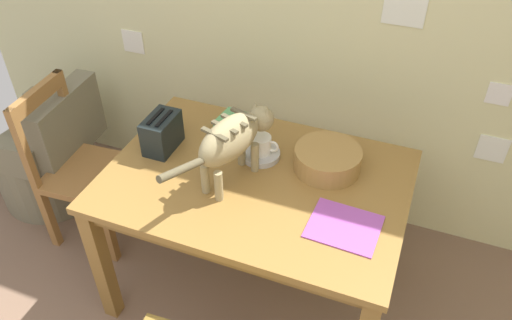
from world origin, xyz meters
TOP-DOWN VIEW (x-y plane):
  - wall_rear at (-0.00, 2.23)m, footprint 4.40×0.11m
  - dining_table at (-0.02, 1.43)m, footprint 1.32×0.93m
  - cat at (-0.11, 1.40)m, footprint 0.25×0.64m
  - saucer_bowl at (-0.06, 1.58)m, footprint 0.18×0.18m
  - coffee_mug at (-0.05, 1.58)m, footprint 0.14×0.10m
  - magazine at (0.41, 1.28)m, footprint 0.29×0.25m
  - book_stack at (-0.25, 1.74)m, footprint 0.19×0.17m
  - wicker_basket at (0.25, 1.61)m, footprint 0.30×0.30m
  - toaster at (-0.51, 1.48)m, footprint 0.12×0.20m
  - wooden_chair_near at (-1.07, 1.49)m, footprint 0.45×0.45m
  - wicker_armchair at (-1.46, 1.65)m, footprint 0.62×0.63m

SIDE VIEW (x-z plane):
  - wicker_armchair at x=-1.46m, z-range -0.12..0.66m
  - wooden_chair_near at x=-1.07m, z-range -0.01..0.91m
  - dining_table at x=-0.02m, z-range 0.29..1.05m
  - magazine at x=0.41m, z-range 0.76..0.76m
  - saucer_bowl at x=-0.06m, z-range 0.76..0.79m
  - book_stack at x=-0.25m, z-range 0.76..0.82m
  - wicker_basket at x=0.25m, z-range 0.76..0.86m
  - coffee_mug at x=-0.05m, z-range 0.79..0.87m
  - toaster at x=-0.51m, z-range 0.76..0.93m
  - cat at x=-0.11m, z-range 0.81..1.13m
  - wall_rear at x=0.00m, z-range 0.00..2.50m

